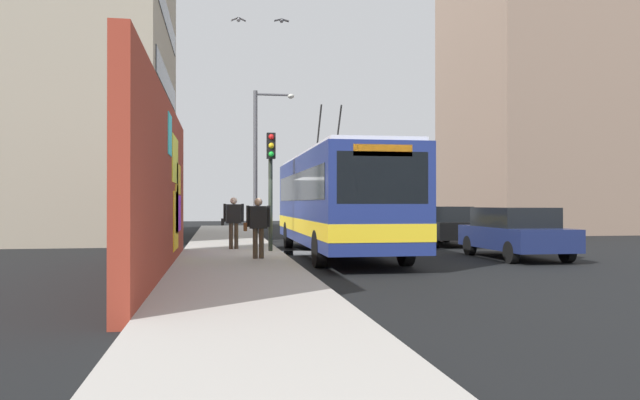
{
  "coord_description": "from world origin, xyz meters",
  "views": [
    {
      "loc": [
        -19.49,
        2.04,
        1.71
      ],
      "look_at": [
        0.47,
        -1.28,
        1.82
      ],
      "focal_mm": 34.44,
      "sensor_mm": 36.0,
      "label": 1
    }
  ],
  "objects_px": {
    "parked_car_black": "(440,224)",
    "pedestrian_midblock": "(233,218)",
    "city_bus": "(337,199)",
    "traffic_light": "(271,171)",
    "parked_car_navy": "(515,232)",
    "street_lamp": "(260,154)",
    "pedestrian_at_curb": "(258,223)",
    "parked_car_red": "(398,220)"
  },
  "relations": [
    {
      "from": "parked_car_navy",
      "to": "street_lamp",
      "type": "distance_m",
      "value": 11.97
    },
    {
      "from": "city_bus",
      "to": "parked_car_navy",
      "type": "height_order",
      "value": "city_bus"
    },
    {
      "from": "city_bus",
      "to": "pedestrian_midblock",
      "type": "xyz_separation_m",
      "value": [
        1.49,
        3.33,
        -0.66
      ]
    },
    {
      "from": "parked_car_black",
      "to": "parked_car_red",
      "type": "height_order",
      "value": "same"
    },
    {
      "from": "parked_car_navy",
      "to": "street_lamp",
      "type": "relative_size",
      "value": 0.68
    },
    {
      "from": "parked_car_black",
      "to": "pedestrian_midblock",
      "type": "distance_m",
      "value": 9.03
    },
    {
      "from": "traffic_light",
      "to": "street_lamp",
      "type": "xyz_separation_m",
      "value": [
        6.74,
        -0.1,
        1.1
      ]
    },
    {
      "from": "parked_car_navy",
      "to": "pedestrian_midblock",
      "type": "distance_m",
      "value": 9.22
    },
    {
      "from": "parked_car_red",
      "to": "pedestrian_midblock",
      "type": "relative_size",
      "value": 2.5
    },
    {
      "from": "street_lamp",
      "to": "parked_car_red",
      "type": "bearing_deg",
      "value": -64.56
    },
    {
      "from": "parked_car_red",
      "to": "pedestrian_at_curb",
      "type": "height_order",
      "value": "pedestrian_at_curb"
    },
    {
      "from": "parked_car_black",
      "to": "street_lamp",
      "type": "height_order",
      "value": "street_lamp"
    },
    {
      "from": "pedestrian_at_curb",
      "to": "street_lamp",
      "type": "relative_size",
      "value": 0.26
    },
    {
      "from": "parked_car_black",
      "to": "pedestrian_midblock",
      "type": "height_order",
      "value": "pedestrian_midblock"
    },
    {
      "from": "pedestrian_at_curb",
      "to": "street_lamp",
      "type": "bearing_deg",
      "value": -4.18
    },
    {
      "from": "city_bus",
      "to": "pedestrian_at_curb",
      "type": "bearing_deg",
      "value": 130.27
    },
    {
      "from": "pedestrian_at_curb",
      "to": "parked_car_black",
      "type": "bearing_deg",
      "value": -49.66
    },
    {
      "from": "parked_car_navy",
      "to": "pedestrian_at_curb",
      "type": "height_order",
      "value": "pedestrian_at_curb"
    },
    {
      "from": "parked_car_navy",
      "to": "street_lamp",
      "type": "bearing_deg",
      "value": 38.74
    },
    {
      "from": "parked_car_black",
      "to": "parked_car_red",
      "type": "relative_size",
      "value": 1.11
    },
    {
      "from": "parked_car_black",
      "to": "pedestrian_at_curb",
      "type": "bearing_deg",
      "value": 130.34
    },
    {
      "from": "parked_car_black",
      "to": "pedestrian_at_curb",
      "type": "relative_size",
      "value": 2.86
    },
    {
      "from": "parked_car_navy",
      "to": "pedestrian_at_curb",
      "type": "distance_m",
      "value": 7.94
    },
    {
      "from": "parked_car_black",
      "to": "pedestrian_at_curb",
      "type": "xyz_separation_m",
      "value": [
        -6.74,
        7.93,
        0.32
      ]
    },
    {
      "from": "parked_car_black",
      "to": "street_lamp",
      "type": "distance_m",
      "value": 8.28
    },
    {
      "from": "parked_car_navy",
      "to": "parked_car_black",
      "type": "relative_size",
      "value": 0.9
    },
    {
      "from": "city_bus",
      "to": "traffic_light",
      "type": "distance_m",
      "value": 2.36
    },
    {
      "from": "pedestrian_midblock",
      "to": "street_lamp",
      "type": "xyz_separation_m",
      "value": [
        5.55,
        -1.28,
        2.68
      ]
    },
    {
      "from": "city_bus",
      "to": "parked_car_navy",
      "type": "relative_size",
      "value": 2.59
    },
    {
      "from": "street_lamp",
      "to": "city_bus",
      "type": "bearing_deg",
      "value": -163.77
    },
    {
      "from": "parked_car_black",
      "to": "pedestrian_at_curb",
      "type": "distance_m",
      "value": 10.41
    },
    {
      "from": "pedestrian_midblock",
      "to": "traffic_light",
      "type": "relative_size",
      "value": 0.46
    },
    {
      "from": "pedestrian_midblock",
      "to": "pedestrian_at_curb",
      "type": "height_order",
      "value": "pedestrian_midblock"
    },
    {
      "from": "traffic_light",
      "to": "city_bus",
      "type": "bearing_deg",
      "value": -97.8
    },
    {
      "from": "pedestrian_midblock",
      "to": "parked_car_navy",
      "type": "bearing_deg",
      "value": -112.22
    },
    {
      "from": "city_bus",
      "to": "parked_car_red",
      "type": "xyz_separation_m",
      "value": [
        10.48,
        -5.2,
        -1.02
      ]
    },
    {
      "from": "parked_car_black",
      "to": "parked_car_red",
      "type": "xyz_separation_m",
      "value": [
        6.06,
        -0.0,
        -0.0
      ]
    },
    {
      "from": "parked_car_red",
      "to": "parked_car_navy",
      "type": "bearing_deg",
      "value": -180.0
    },
    {
      "from": "parked_car_red",
      "to": "pedestrian_midblock",
      "type": "bearing_deg",
      "value": 136.53
    },
    {
      "from": "parked_car_red",
      "to": "traffic_light",
      "type": "bearing_deg",
      "value": 144.2
    },
    {
      "from": "parked_car_navy",
      "to": "traffic_light",
      "type": "xyz_separation_m",
      "value": [
        2.29,
        7.35,
        1.94
      ]
    },
    {
      "from": "city_bus",
      "to": "pedestrian_at_curb",
      "type": "xyz_separation_m",
      "value": [
        -2.31,
        2.73,
        -0.69
      ]
    }
  ]
}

